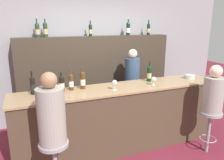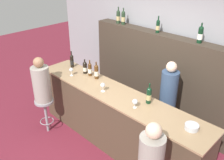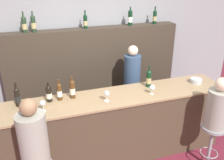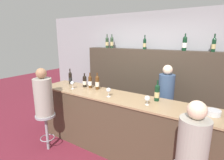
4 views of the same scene
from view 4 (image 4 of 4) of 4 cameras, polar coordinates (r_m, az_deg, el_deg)
wall_back at (r=4.21m, az=13.03°, el=3.35°), size 6.40×0.05×2.60m
bar_counter at (r=3.17m, az=2.72°, el=-14.55°), size 3.38×0.63×1.06m
back_bar_cabinet at (r=4.10m, az=11.64°, el=-2.77°), size 3.17×0.28×1.78m
wine_bottle_counter_0 at (r=3.82m, az=-13.45°, el=0.67°), size 0.07×0.07×0.33m
wine_bottle_counter_1 at (r=3.56m, az=-8.93°, el=-0.37°), size 0.08×0.08×0.28m
wine_bottle_counter_2 at (r=3.46m, az=-7.17°, el=-0.54°), size 0.07×0.07×0.31m
wine_bottle_counter_3 at (r=3.35m, az=-4.83°, el=-0.77°), size 0.08×0.08×0.32m
wine_bottle_counter_4 at (r=2.82m, az=14.49°, el=-3.99°), size 0.08×0.08×0.33m
wine_bottle_backbar_0 at (r=4.46m, az=-1.60°, el=12.17°), size 0.08×0.08×0.34m
wine_bottle_backbar_1 at (r=4.38m, az=-0.04°, el=12.20°), size 0.08×0.08×0.33m
wine_bottle_backbar_2 at (r=3.99m, az=10.60°, el=11.60°), size 0.07×0.07×0.31m
wine_bottle_backbar_3 at (r=3.75m, az=22.63°, el=10.96°), size 0.08×0.08×0.33m
wine_bottle_backbar_4 at (r=3.69m, az=30.28°, el=9.93°), size 0.07×0.07×0.32m
wine_glass_0 at (r=3.45m, az=-12.88°, el=-1.07°), size 0.07×0.07×0.15m
wine_glass_1 at (r=2.93m, az=-1.13°, el=-3.38°), size 0.08×0.08×0.15m
wine_glass_2 at (r=2.63m, az=11.44°, el=-5.95°), size 0.08×0.08×0.14m
metal_bowl at (r=2.63m, az=30.14°, el=-9.14°), size 0.18×0.18×0.07m
bar_stool_left at (r=3.45m, az=-20.75°, el=-12.90°), size 0.35×0.35×0.69m
guest_seated_left at (r=3.26m, az=-21.52°, el=-4.60°), size 0.31×0.31×0.84m
guest_seated_right at (r=2.05m, az=25.00°, el=-17.37°), size 0.31×0.31×0.74m
bartender at (r=3.52m, az=16.85°, el=-8.72°), size 0.29×0.29×1.55m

